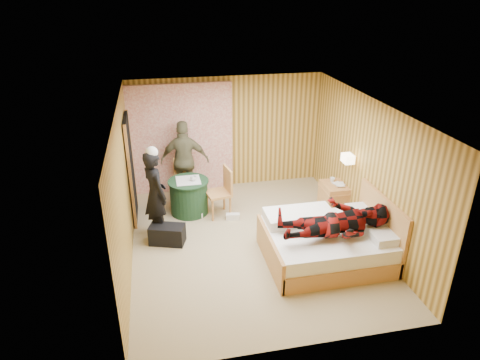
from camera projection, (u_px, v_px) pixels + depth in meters
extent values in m
cube|color=tan|center=(252.00, 242.00, 7.71)|extent=(4.20, 5.00, 0.01)
cube|color=silver|center=(253.00, 107.00, 6.67)|extent=(4.20, 5.00, 0.01)
cube|color=tan|center=(227.00, 133.00, 9.41)|extent=(4.20, 0.02, 2.50)
cube|color=tan|center=(124.00, 190.00, 6.81)|extent=(0.02, 5.00, 2.50)
cube|color=tan|center=(368.00, 170.00, 7.57)|extent=(0.02, 5.00, 2.50)
cube|color=white|center=(182.00, 139.00, 9.19)|extent=(2.20, 0.08, 2.40)
cube|color=black|center=(131.00, 169.00, 8.16)|extent=(0.06, 0.90, 2.05)
cylinder|color=gold|center=(352.00, 158.00, 7.93)|extent=(0.18, 0.04, 0.04)
cube|color=#FFE7B2|center=(348.00, 158.00, 7.92)|extent=(0.18, 0.24, 0.16)
cube|color=tan|center=(325.00, 252.00, 7.19)|extent=(1.95, 1.56, 0.29)
cube|color=white|center=(327.00, 238.00, 7.08)|extent=(1.89, 1.50, 0.24)
cube|color=tan|center=(270.00, 252.00, 6.96)|extent=(0.06, 1.56, 0.55)
cube|color=tan|center=(381.00, 226.00, 7.20)|extent=(0.06, 1.56, 1.07)
cube|color=silver|center=(381.00, 235.00, 6.81)|extent=(0.37, 0.54, 0.14)
cube|color=silver|center=(360.00, 213.00, 7.47)|extent=(0.37, 0.54, 0.14)
cube|color=white|center=(299.00, 216.00, 7.32)|extent=(1.17, 0.58, 0.18)
cube|color=tan|center=(333.00, 198.00, 8.65)|extent=(0.44, 0.60, 0.60)
cube|color=tan|center=(334.00, 189.00, 8.57)|extent=(0.46, 0.62, 0.03)
cylinder|color=#204526|center=(189.00, 197.00, 8.59)|extent=(0.75, 0.75, 0.69)
cylinder|color=#204526|center=(188.00, 181.00, 8.45)|extent=(0.81, 0.81, 0.03)
cube|color=silver|center=(188.00, 180.00, 8.44)|extent=(0.52, 0.52, 0.01)
cube|color=tan|center=(186.00, 181.00, 9.05)|extent=(0.51, 0.51, 0.05)
cube|color=tan|center=(183.00, 167.00, 9.10)|extent=(0.42, 0.14, 0.46)
cylinder|color=tan|center=(182.00, 195.00, 8.94)|extent=(0.04, 0.04, 0.43)
cylinder|color=tan|center=(192.00, 186.00, 9.35)|extent=(0.04, 0.04, 0.43)
cube|color=tan|center=(218.00, 193.00, 8.43)|extent=(0.52, 0.52, 0.05)
cube|color=tan|center=(228.00, 180.00, 8.38)|extent=(0.12, 0.45, 0.49)
cylinder|color=tan|center=(207.00, 202.00, 8.63)|extent=(0.04, 0.04, 0.46)
cylinder|color=tan|center=(230.00, 207.00, 8.44)|extent=(0.04, 0.04, 0.46)
cube|color=black|center=(167.00, 234.00, 7.63)|extent=(0.68, 0.50, 0.35)
cube|color=silver|center=(197.00, 215.00, 8.50)|extent=(0.25, 0.11, 0.11)
cube|color=silver|center=(233.00, 217.00, 8.44)|extent=(0.29, 0.15, 0.12)
imported|color=black|center=(155.00, 194.00, 7.62)|extent=(0.61, 0.71, 1.65)
imported|color=#666344|center=(185.00, 161.00, 8.98)|extent=(1.07, 0.58, 1.72)
imported|color=maroon|center=(337.00, 214.00, 6.68)|extent=(0.86, 0.67, 1.77)
imported|color=silver|center=(336.00, 185.00, 8.48)|extent=(0.24, 0.27, 0.02)
imported|color=silver|center=(336.00, 184.00, 8.47)|extent=(0.21, 0.26, 0.02)
imported|color=silver|center=(332.00, 180.00, 8.62)|extent=(0.12, 0.12, 0.09)
imported|color=silver|center=(193.00, 178.00, 8.39)|extent=(0.16, 0.16, 0.10)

